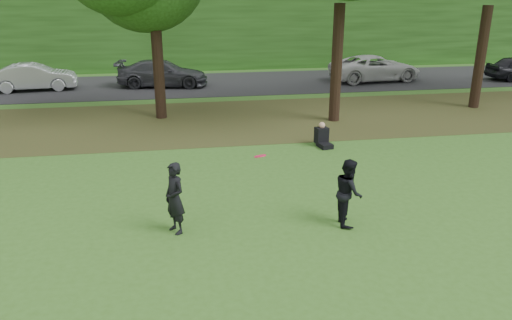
{
  "coord_description": "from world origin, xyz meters",
  "views": [
    {
      "loc": [
        -2.41,
        -6.8,
        5.31
      ],
      "look_at": [
        -0.56,
        4.37,
        1.3
      ],
      "focal_mm": 35.0,
      "sensor_mm": 36.0,
      "label": 1
    }
  ],
  "objects": [
    {
      "name": "ground",
      "position": [
        0.0,
        0.0,
        0.0
      ],
      "size": [
        120.0,
        120.0,
        0.0
      ],
      "primitive_type": "plane",
      "color": "#335D1D",
      "rests_on": "ground"
    },
    {
      "name": "leaf_litter",
      "position": [
        0.0,
        13.0,
        0.01
      ],
      "size": [
        60.0,
        7.0,
        0.01
      ],
      "primitive_type": "cube",
      "color": "#4C331B",
      "rests_on": "ground"
    },
    {
      "name": "street",
      "position": [
        0.0,
        21.0,
        0.01
      ],
      "size": [
        70.0,
        7.0,
        0.02
      ],
      "primitive_type": "cube",
      "color": "black",
      "rests_on": "ground"
    },
    {
      "name": "far_hedge",
      "position": [
        0.0,
        27.0,
        2.5
      ],
      "size": [
        70.0,
        3.0,
        5.0
      ],
      "primitive_type": "cube",
      "color": "#1E4112",
      "rests_on": "ground"
    },
    {
      "name": "player_left",
      "position": [
        -2.53,
        3.48,
        0.82
      ],
      "size": [
        0.64,
        0.72,
        1.65
      ],
      "primitive_type": "imported",
      "rotation": [
        0.0,
        0.0,
        -1.04
      ],
      "color": "black",
      "rests_on": "ground"
    },
    {
      "name": "player_right",
      "position": [
        1.42,
        3.26,
        0.79
      ],
      "size": [
        0.7,
        0.84,
        1.58
      ],
      "primitive_type": "imported",
      "rotation": [
        0.0,
        0.0,
        1.44
      ],
      "color": "black",
      "rests_on": "ground"
    },
    {
      "name": "parked_cars",
      "position": [
        1.13,
        20.44,
        0.72
      ],
      "size": [
        39.21,
        3.51,
        1.44
      ],
      "color": "black",
      "rests_on": "street"
    },
    {
      "name": "frisbee",
      "position": [
        -0.6,
        3.55,
        1.69
      ],
      "size": [
        0.38,
        0.38,
        0.11
      ],
      "color": "#FB154E",
      "rests_on": "ground"
    },
    {
      "name": "seated_person",
      "position": [
        2.55,
        9.07,
        0.31
      ],
      "size": [
        0.54,
        0.79,
        0.83
      ],
      "rotation": [
        0.0,
        0.0,
        0.18
      ],
      "color": "black",
      "rests_on": "ground"
    }
  ]
}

